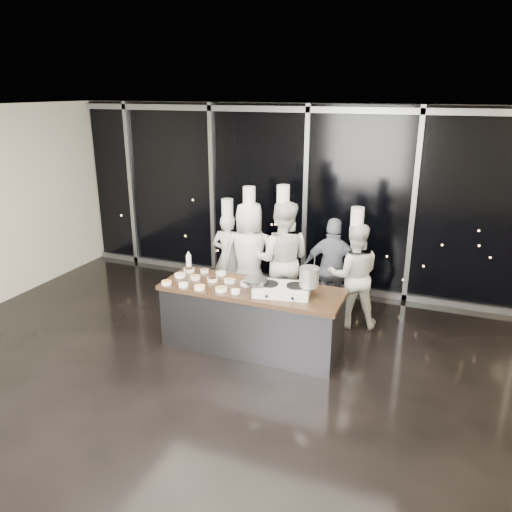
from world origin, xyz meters
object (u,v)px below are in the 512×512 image
at_px(stock_pot, 309,277).
at_px(chef_center, 282,259).
at_px(frying_pan, 255,281).
at_px(demo_counter, 252,318).
at_px(stove, 282,289).
at_px(chef_far_left, 228,256).
at_px(chef_left, 249,257).
at_px(guest, 333,269).
at_px(chef_right, 354,275).

xyz_separation_m(stock_pot, chef_center, (-0.75, 1.15, -0.23)).
height_order(frying_pan, chef_center, chef_center).
xyz_separation_m(demo_counter, chef_center, (0.04, 1.14, 0.48)).
relative_size(stove, chef_far_left, 0.45).
relative_size(stock_pot, chef_left, 0.12).
bearing_deg(chef_far_left, frying_pan, 122.53).
height_order(chef_far_left, chef_left, chef_left).
relative_size(demo_counter, chef_far_left, 1.41).
distance_m(chef_far_left, guest, 1.78).
relative_size(demo_counter, stock_pot, 9.89).
relative_size(stove, chef_left, 0.38).
distance_m(stove, stock_pot, 0.40).
bearing_deg(chef_far_left, chef_center, 163.30).
distance_m(chef_left, chef_center, 0.54).
height_order(stove, frying_pan, frying_pan).
distance_m(frying_pan, stock_pot, 0.70).
distance_m(stove, chef_far_left, 2.06).
height_order(stove, guest, guest).
height_order(stock_pot, guest, guest).
bearing_deg(chef_left, guest, 176.96).
height_order(stove, stock_pot, stock_pot).
distance_m(demo_counter, frying_pan, 0.64).
bearing_deg(guest, chef_center, 12.23).
xyz_separation_m(stove, frying_pan, (-0.34, -0.08, 0.10)).
relative_size(frying_pan, guest, 0.35).
bearing_deg(stove, chef_far_left, 124.58).
height_order(frying_pan, chef_right, chef_right).
xyz_separation_m(frying_pan, chef_center, (-0.07, 1.29, -0.13)).
bearing_deg(guest, stove, 72.28).
distance_m(guest, chef_right, 0.37).
bearing_deg(chef_right, chef_left, -15.65).
distance_m(stock_pot, guest, 1.42).
bearing_deg(stock_pot, chef_left, 138.36).
height_order(stove, chef_far_left, chef_far_left).
bearing_deg(chef_left, chef_far_left, -40.35).
bearing_deg(chef_center, chef_far_left, -23.93).
relative_size(demo_counter, frying_pan, 4.39).
bearing_deg(chef_center, stock_pot, 112.95).
xyz_separation_m(frying_pan, chef_far_left, (-1.10, 1.54, -0.28)).
xyz_separation_m(demo_counter, stove, (0.45, -0.06, 0.51)).
bearing_deg(guest, chef_far_left, -5.24).
bearing_deg(frying_pan, chef_center, 83.05).
height_order(frying_pan, stock_pot, stock_pot).
xyz_separation_m(chef_far_left, chef_left, (0.48, -0.25, 0.12)).
bearing_deg(chef_right, guest, -41.92).
distance_m(stock_pot, chef_right, 1.32).
bearing_deg(chef_center, frying_pan, 82.91).
bearing_deg(guest, frying_pan, 61.32).
distance_m(demo_counter, guest, 1.62).
bearing_deg(chef_far_left, demo_counter, 122.35).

